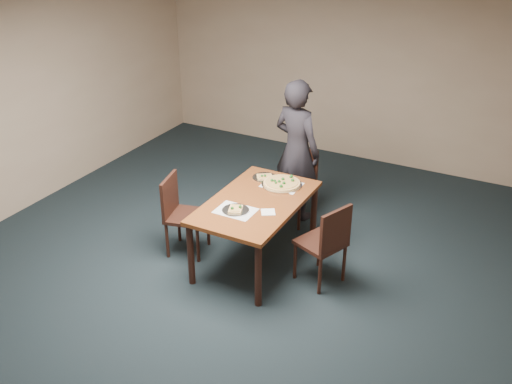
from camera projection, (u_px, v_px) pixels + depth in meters
The scene contains 13 objects.
ground at pixel (204, 289), 5.88m from camera, with size 8.00×8.00×0.00m, color black.
room_shell at pixel (196, 131), 5.09m from camera, with size 8.00×8.00×8.00m.
dining_table at pixel (256, 208), 6.06m from camera, with size 0.90×1.50×0.75m.
chair_far at pixel (297, 180), 6.99m from camera, with size 0.46×0.46×0.91m.
chair_left at pixel (180, 210), 6.31m from camera, with size 0.51×0.51×0.91m.
chair_right at pixel (327, 240), 5.75m from camera, with size 0.55×0.55×0.91m.
diner at pixel (297, 150), 6.90m from camera, with size 0.64×0.42×1.76m, color black.
placemat_main at pixel (282, 185), 6.34m from camera, with size 0.42×0.32×0.00m, color white.
placemat_near at pixel (236, 211), 5.82m from camera, with size 0.40×0.30×0.00m, color white.
pizza_pan at pixel (282, 183), 6.33m from camera, with size 0.45×0.45×0.07m.
slice_plate_near at pixel (236, 210), 5.81m from camera, with size 0.28×0.28×0.06m.
slice_plate_far at pixel (265, 177), 6.50m from camera, with size 0.28×0.28×0.06m.
napkin at pixel (268, 212), 5.79m from camera, with size 0.14×0.14×0.01m, color white.
Camera 1 is at (2.71, -3.97, 3.58)m, focal length 40.00 mm.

